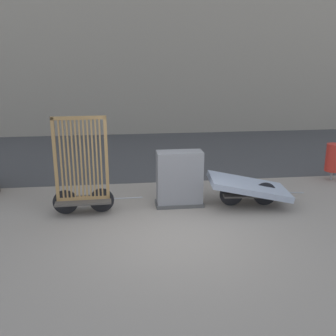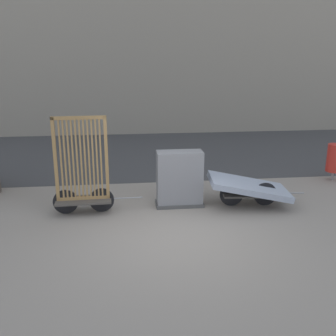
{
  "view_description": "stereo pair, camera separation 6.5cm",
  "coord_description": "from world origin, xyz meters",
  "px_view_note": "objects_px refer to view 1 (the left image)",
  "views": [
    {
      "loc": [
        -1.03,
        -6.94,
        3.37
      ],
      "look_at": [
        0.0,
        1.36,
        0.97
      ],
      "focal_mm": 42.0,
      "sensor_mm": 36.0,
      "label": 1
    },
    {
      "loc": [
        -0.97,
        -6.95,
        3.37
      ],
      "look_at": [
        0.0,
        1.36,
        0.97
      ],
      "focal_mm": 42.0,
      "sensor_mm": 36.0,
      "label": 2
    }
  ],
  "objects_px": {
    "utility_cabinet": "(179,180)",
    "trash_bin": "(333,158)",
    "bike_cart_with_bedframe": "(82,177)",
    "bike_cart_with_mattress": "(249,187)"
  },
  "relations": [
    {
      "from": "utility_cabinet",
      "to": "trash_bin",
      "type": "distance_m",
      "value": 4.77
    },
    {
      "from": "bike_cart_with_bedframe",
      "to": "bike_cart_with_mattress",
      "type": "bearing_deg",
      "value": -1.71
    },
    {
      "from": "bike_cart_with_mattress",
      "to": "utility_cabinet",
      "type": "height_order",
      "value": "utility_cabinet"
    },
    {
      "from": "bike_cart_with_mattress",
      "to": "trash_bin",
      "type": "relative_size",
      "value": 2.2
    },
    {
      "from": "trash_bin",
      "to": "bike_cart_with_bedframe",
      "type": "bearing_deg",
      "value": -166.41
    },
    {
      "from": "bike_cart_with_bedframe",
      "to": "utility_cabinet",
      "type": "bearing_deg",
      "value": 3.73
    },
    {
      "from": "bike_cart_with_bedframe",
      "to": "bike_cart_with_mattress",
      "type": "height_order",
      "value": "bike_cart_with_bedframe"
    },
    {
      "from": "utility_cabinet",
      "to": "trash_bin",
      "type": "height_order",
      "value": "utility_cabinet"
    },
    {
      "from": "bike_cart_with_mattress",
      "to": "trash_bin",
      "type": "height_order",
      "value": "trash_bin"
    },
    {
      "from": "bike_cart_with_bedframe",
      "to": "bike_cart_with_mattress",
      "type": "relative_size",
      "value": 0.96
    }
  ]
}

